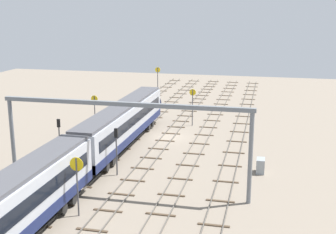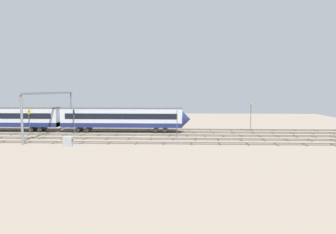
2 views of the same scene
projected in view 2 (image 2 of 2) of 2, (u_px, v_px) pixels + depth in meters
The scene contains 15 objects.
ground_plane at pixel (143, 135), 57.83m from camera, with size 107.50×107.50×0.00m, color gray.
track_near_foreground at pixel (136, 143), 49.39m from camera, with size 91.50×2.40×0.16m.
track_second_near at pixel (140, 139), 53.61m from camera, with size 91.50×2.40×0.16m.
track_middle at pixel (143, 135), 57.83m from camera, with size 91.50×2.40×0.16m.
track_with_train at pixel (146, 132), 62.04m from camera, with size 91.50×2.40×0.16m.
track_far_background at pixel (148, 129), 66.26m from camera, with size 91.50×2.40×0.16m.
train at pixel (64, 119), 62.57m from camera, with size 50.40×3.24×4.80m.
overhead_gantry at pixel (51, 102), 57.94m from camera, with size 0.40×21.88×8.02m.
speed_sign_near_foreground at pixel (177, 119), 55.32m from camera, with size 0.14×0.88×5.05m.
speed_sign_mid_trackside at pixel (29, 117), 60.47m from camera, with size 0.14×1.09×4.75m.
speed_sign_far_trackside at pixel (156, 115), 67.65m from camera, with size 0.14×0.90×4.58m.
speed_sign_distant_end at pixel (251, 113), 63.19m from camera, with size 0.14×0.89×5.87m.
signal_light_trackside_approach at pixel (108, 116), 68.06m from camera, with size 0.31×0.32×3.97m.
signal_light_trackside_departure at pixel (74, 118), 60.06m from camera, with size 0.31×0.32×4.66m.
relay_cabinet at pixel (68, 142), 46.76m from camera, with size 1.36×0.79×1.42m.
Camera 2 is at (7.24, -57.03, 8.51)m, focal length 33.37 mm.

